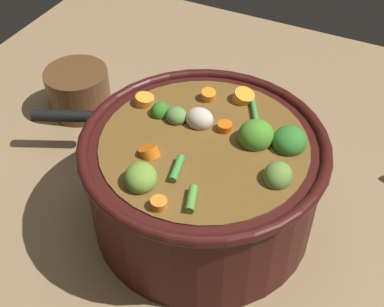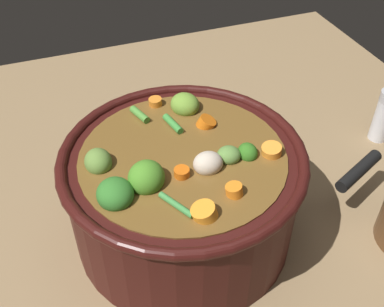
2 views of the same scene
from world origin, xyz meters
name	(u,v)px [view 2 (image 2 of 2)]	position (x,y,z in m)	size (l,w,h in m)	color
ground_plane	(184,229)	(0.00, 0.00, 0.00)	(1.10, 1.10, 0.00)	#8C704C
cooking_pot	(183,191)	(0.00, 0.00, 0.08)	(0.30, 0.30, 0.16)	#38110F
salt_shaker	(384,116)	(-0.07, 0.38, 0.05)	(0.03, 0.03, 0.09)	silver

